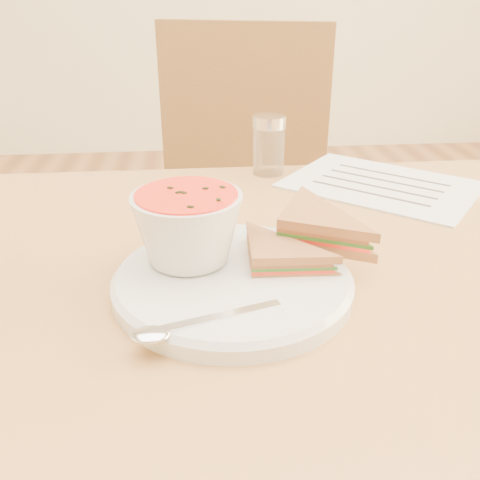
{
  "coord_description": "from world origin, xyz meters",
  "views": [
    {
      "loc": [
        -0.09,
        -0.57,
        1.06
      ],
      "look_at": [
        -0.04,
        -0.05,
        0.8
      ],
      "focal_mm": 40.0,
      "sensor_mm": 36.0,
      "label": 1
    }
  ],
  "objects_px": {
    "soup_bowl": "(188,231)",
    "chair_far": "(228,241)",
    "plate": "(233,283)",
    "condiment_shaker": "(269,145)",
    "dining_table": "(265,473)"
  },
  "relations": [
    {
      "from": "soup_bowl",
      "to": "condiment_shaker",
      "type": "bearing_deg",
      "value": 68.2
    },
    {
      "from": "chair_far",
      "to": "soup_bowl",
      "type": "height_order",
      "value": "chair_far"
    },
    {
      "from": "soup_bowl",
      "to": "condiment_shaker",
      "type": "xyz_separation_m",
      "value": [
        0.14,
        0.35,
        -0.01
      ]
    },
    {
      "from": "condiment_shaker",
      "to": "plate",
      "type": "bearing_deg",
      "value": -103.74
    },
    {
      "from": "plate",
      "to": "soup_bowl",
      "type": "height_order",
      "value": "soup_bowl"
    },
    {
      "from": "chair_far",
      "to": "plate",
      "type": "relative_size",
      "value": 3.71
    },
    {
      "from": "dining_table",
      "to": "chair_far",
      "type": "height_order",
      "value": "chair_far"
    },
    {
      "from": "plate",
      "to": "condiment_shaker",
      "type": "bearing_deg",
      "value": 76.26
    },
    {
      "from": "condiment_shaker",
      "to": "dining_table",
      "type": "bearing_deg",
      "value": -97.4
    },
    {
      "from": "chair_far",
      "to": "plate",
      "type": "height_order",
      "value": "chair_far"
    },
    {
      "from": "dining_table",
      "to": "condiment_shaker",
      "type": "xyz_separation_m",
      "value": [
        0.04,
        0.31,
        0.43
      ]
    },
    {
      "from": "soup_bowl",
      "to": "chair_far",
      "type": "bearing_deg",
      "value": 82.13
    },
    {
      "from": "soup_bowl",
      "to": "condiment_shaker",
      "type": "distance_m",
      "value": 0.38
    },
    {
      "from": "chair_far",
      "to": "condiment_shaker",
      "type": "distance_m",
      "value": 0.42
    },
    {
      "from": "dining_table",
      "to": "chair_far",
      "type": "distance_m",
      "value": 0.6
    }
  ]
}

